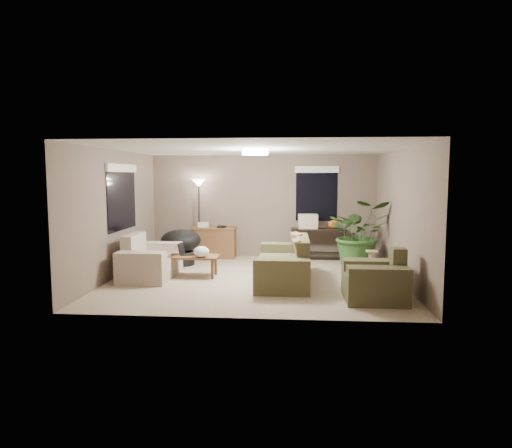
# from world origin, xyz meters

# --- Properties ---
(room_shell) EXTENTS (5.50, 5.50, 5.50)m
(room_shell) POSITION_xyz_m (0.00, 0.00, 1.25)
(room_shell) COLOR #9D9075
(room_shell) RESTS_ON ground
(main_sofa) EXTENTS (0.95, 2.20, 0.85)m
(main_sofa) POSITION_xyz_m (0.59, -0.21, 0.29)
(main_sofa) COLOR #4B472D
(main_sofa) RESTS_ON ground
(throw_pillows) EXTENTS (0.36, 1.38, 0.47)m
(throw_pillows) POSITION_xyz_m (0.84, -0.21, 0.65)
(throw_pillows) COLOR #8C7251
(throw_pillows) RESTS_ON main_sofa
(loveseat) EXTENTS (0.90, 1.60, 0.85)m
(loveseat) POSITION_xyz_m (-2.11, 0.00, 0.30)
(loveseat) COLOR beige
(loveseat) RESTS_ON ground
(armchair) EXTENTS (0.95, 1.00, 0.85)m
(armchair) POSITION_xyz_m (2.05, -1.38, 0.30)
(armchair) COLOR #49472B
(armchair) RESTS_ON ground
(coffee_table) EXTENTS (1.00, 0.55, 0.42)m
(coffee_table) POSITION_xyz_m (-1.24, 0.09, 0.36)
(coffee_table) COLOR brown
(coffee_table) RESTS_ON ground
(laptop) EXTENTS (0.40, 0.29, 0.24)m
(laptop) POSITION_xyz_m (-1.41, 0.19, 0.48)
(laptop) COLOR black
(laptop) RESTS_ON coffee_table
(plastic_bag) EXTENTS (0.38, 0.36, 0.21)m
(plastic_bag) POSITION_xyz_m (-1.04, -0.06, 0.53)
(plastic_bag) COLOR white
(plastic_bag) RESTS_ON coffee_table
(desk) EXTENTS (1.10, 0.50, 0.75)m
(desk) POSITION_xyz_m (-1.19, 2.21, 0.38)
(desk) COLOR brown
(desk) RESTS_ON ground
(desk_papers) EXTENTS (0.68, 0.27, 0.12)m
(desk_papers) POSITION_xyz_m (-1.35, 2.20, 0.80)
(desk_papers) COLOR silver
(desk_papers) RESTS_ON desk
(console_table) EXTENTS (1.30, 0.40, 0.75)m
(console_table) POSITION_xyz_m (1.34, 2.16, 0.44)
(console_table) COLOR black
(console_table) RESTS_ON ground
(pumpkin) EXTENTS (0.26, 0.26, 0.20)m
(pumpkin) POSITION_xyz_m (1.69, 2.16, 0.85)
(pumpkin) COLOR orange
(pumpkin) RESTS_ON console_table
(cardboard_box) EXTENTS (0.47, 0.36, 0.34)m
(cardboard_box) POSITION_xyz_m (1.09, 2.16, 0.92)
(cardboard_box) COLOR beige
(cardboard_box) RESTS_ON console_table
(papasan_chair) EXTENTS (1.06, 1.06, 0.80)m
(papasan_chair) POSITION_xyz_m (-1.78, 1.28, 0.47)
(papasan_chair) COLOR black
(papasan_chair) RESTS_ON ground
(floor_lamp) EXTENTS (0.32, 0.32, 1.91)m
(floor_lamp) POSITION_xyz_m (-1.55, 2.23, 1.60)
(floor_lamp) COLOR black
(floor_lamp) RESTS_ON ground
(ceiling_fixture) EXTENTS (0.50, 0.50, 0.10)m
(ceiling_fixture) POSITION_xyz_m (0.00, 0.00, 2.44)
(ceiling_fixture) COLOR white
(ceiling_fixture) RESTS_ON room_shell
(houseplant) EXTENTS (1.34, 1.49, 1.16)m
(houseplant) POSITION_xyz_m (2.17, 1.30, 0.58)
(houseplant) COLOR #2D5923
(houseplant) RESTS_ON ground
(cat_scratching_post) EXTENTS (0.32, 0.32, 0.50)m
(cat_scratching_post) POSITION_xyz_m (2.31, 0.49, 0.21)
(cat_scratching_post) COLOR tan
(cat_scratching_post) RESTS_ON ground
(window_left) EXTENTS (0.05, 1.56, 1.33)m
(window_left) POSITION_xyz_m (-2.73, 0.30, 1.78)
(window_left) COLOR black
(window_left) RESTS_ON room_shell
(window_back) EXTENTS (1.06, 0.05, 1.33)m
(window_back) POSITION_xyz_m (1.30, 2.48, 1.79)
(window_back) COLOR black
(window_back) RESTS_ON room_shell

